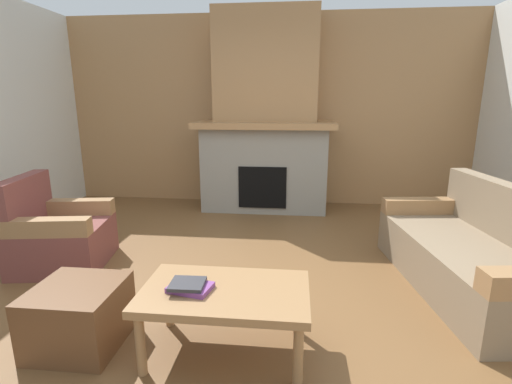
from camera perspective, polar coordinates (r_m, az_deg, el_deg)
The scene contains 8 objects.
ground at distance 3.06m, azimuth -2.95°, elevation -16.04°, with size 9.00×9.00×0.00m, color brown.
wall_back_wood_panel at distance 5.63m, azimuth 1.73°, elevation 12.14°, with size 6.00×0.12×2.70m, color #A87A4C.
fireplace at distance 5.27m, azimuth 1.40°, elevation 9.99°, with size 1.90×0.82×2.70m.
couch at distance 3.58m, azimuth 30.44°, elevation -8.39°, with size 1.06×1.89×0.85m.
armchair at distance 3.98m, azimuth -27.97°, elevation -5.78°, with size 0.87×0.87×0.85m.
coffee_table at distance 2.33m, azimuth -4.74°, elevation -15.70°, with size 1.00×0.60×0.43m.
ottoman at distance 2.73m, azimuth -25.35°, elevation -16.65°, with size 0.52×0.52×0.40m, color brown.
book_stack_near_edge at distance 2.31m, azimuth -10.13°, elevation -13.94°, with size 0.28×0.22×0.05m.
Camera 1 is at (0.43, -2.61, 1.53)m, focal length 26.25 mm.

